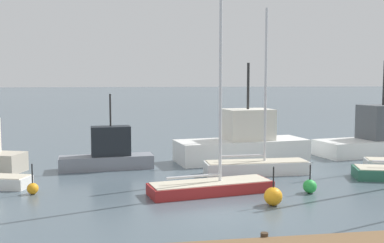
{
  "coord_description": "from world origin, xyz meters",
  "views": [
    {
      "loc": [
        -4.36,
        -17.1,
        5.34
      ],
      "look_at": [
        0.0,
        10.04,
        2.77
      ],
      "focal_mm": 42.38,
      "sensor_mm": 36.0,
      "label": 1
    }
  ],
  "objects_px": {
    "channel_buoy_2": "(33,188)",
    "channel_buoy_1": "(310,186)",
    "sailboat_1": "(211,184)",
    "fishing_boat_2": "(108,153)",
    "channel_buoy_0": "(273,196)",
    "sailboat_0": "(257,166)",
    "fishing_boat_1": "(243,143)",
    "fishing_boat_3": "(379,138)"
  },
  "relations": [
    {
      "from": "sailboat_1",
      "to": "channel_buoy_2",
      "type": "relative_size",
      "value": 6.8
    },
    {
      "from": "sailboat_0",
      "to": "channel_buoy_1",
      "type": "bearing_deg",
      "value": -74.87
    },
    {
      "from": "sailboat_0",
      "to": "sailboat_1",
      "type": "distance_m",
      "value": 5.07
    },
    {
      "from": "fishing_boat_2",
      "to": "channel_buoy_1",
      "type": "bearing_deg",
      "value": -43.16
    },
    {
      "from": "sailboat_1",
      "to": "channel_buoy_2",
      "type": "bearing_deg",
      "value": 162.0
    },
    {
      "from": "fishing_boat_2",
      "to": "sailboat_0",
      "type": "bearing_deg",
      "value": -24.42
    },
    {
      "from": "fishing_boat_3",
      "to": "sailboat_0",
      "type": "bearing_deg",
      "value": -163.8
    },
    {
      "from": "channel_buoy_0",
      "to": "fishing_boat_2",
      "type": "bearing_deg",
      "value": 127.79
    },
    {
      "from": "sailboat_1",
      "to": "channel_buoy_2",
      "type": "xyz_separation_m",
      "value": [
        -8.25,
        1.11,
        -0.15
      ]
    },
    {
      "from": "sailboat_0",
      "to": "fishing_boat_2",
      "type": "bearing_deg",
      "value": 161.03
    },
    {
      "from": "sailboat_0",
      "to": "fishing_boat_1",
      "type": "height_order",
      "value": "sailboat_0"
    },
    {
      "from": "fishing_boat_1",
      "to": "channel_buoy_2",
      "type": "bearing_deg",
      "value": -158.41
    },
    {
      "from": "fishing_boat_3",
      "to": "channel_buoy_2",
      "type": "height_order",
      "value": "fishing_boat_3"
    },
    {
      "from": "sailboat_0",
      "to": "channel_buoy_0",
      "type": "relative_size",
      "value": 5.55
    },
    {
      "from": "sailboat_1",
      "to": "channel_buoy_1",
      "type": "height_order",
      "value": "sailboat_1"
    },
    {
      "from": "fishing_boat_1",
      "to": "fishing_boat_3",
      "type": "bearing_deg",
      "value": -2.58
    },
    {
      "from": "sailboat_0",
      "to": "fishing_boat_3",
      "type": "xyz_separation_m",
      "value": [
        10.67,
        5.26,
        0.7
      ]
    },
    {
      "from": "fishing_boat_2",
      "to": "channel_buoy_0",
      "type": "height_order",
      "value": "fishing_boat_2"
    },
    {
      "from": "sailboat_0",
      "to": "fishing_boat_1",
      "type": "xyz_separation_m",
      "value": [
        0.4,
        4.24,
        0.69
      ]
    },
    {
      "from": "sailboat_1",
      "to": "channel_buoy_1",
      "type": "xyz_separation_m",
      "value": [
        4.59,
        -0.74,
        -0.1
      ]
    },
    {
      "from": "fishing_boat_1",
      "to": "channel_buoy_2",
      "type": "relative_size",
      "value": 6.22
    },
    {
      "from": "sailboat_1",
      "to": "fishing_boat_3",
      "type": "distance_m",
      "value": 16.73
    },
    {
      "from": "fishing_boat_2",
      "to": "channel_buoy_0",
      "type": "relative_size",
      "value": 3.37
    },
    {
      "from": "sailboat_0",
      "to": "sailboat_1",
      "type": "bearing_deg",
      "value": -131.75
    },
    {
      "from": "fishing_boat_1",
      "to": "channel_buoy_2",
      "type": "distance_m",
      "value": 13.9
    },
    {
      "from": "fishing_boat_1",
      "to": "fishing_boat_3",
      "type": "height_order",
      "value": "fishing_boat_3"
    },
    {
      "from": "sailboat_1",
      "to": "channel_buoy_1",
      "type": "bearing_deg",
      "value": -19.46
    },
    {
      "from": "fishing_boat_1",
      "to": "sailboat_1",
      "type": "bearing_deg",
      "value": -123.52
    },
    {
      "from": "channel_buoy_2",
      "to": "sailboat_0",
      "type": "bearing_deg",
      "value": 12.86
    },
    {
      "from": "channel_buoy_2",
      "to": "sailboat_1",
      "type": "bearing_deg",
      "value": -7.69
    },
    {
      "from": "fishing_boat_2",
      "to": "channel_buoy_0",
      "type": "distance_m",
      "value": 11.57
    },
    {
      "from": "sailboat_0",
      "to": "sailboat_1",
      "type": "xyz_separation_m",
      "value": [
        -3.39,
        -3.77,
        -0.06
      ]
    },
    {
      "from": "fishing_boat_1",
      "to": "channel_buoy_1",
      "type": "distance_m",
      "value": 8.83
    },
    {
      "from": "fishing_boat_2",
      "to": "channel_buoy_2",
      "type": "bearing_deg",
      "value": -126.38
    },
    {
      "from": "fishing_boat_3",
      "to": "channel_buoy_1",
      "type": "xyz_separation_m",
      "value": [
        -9.47,
        -9.77,
        -0.86
      ]
    },
    {
      "from": "fishing_boat_3",
      "to": "channel_buoy_2",
      "type": "xyz_separation_m",
      "value": [
        -22.31,
        -7.91,
        -0.91
      ]
    },
    {
      "from": "channel_buoy_2",
      "to": "channel_buoy_1",
      "type": "bearing_deg",
      "value": -8.22
    },
    {
      "from": "sailboat_0",
      "to": "channel_buoy_0",
      "type": "xyz_separation_m",
      "value": [
        -1.21,
        -6.25,
        -0.1
      ]
    },
    {
      "from": "sailboat_1",
      "to": "fishing_boat_2",
      "type": "height_order",
      "value": "sailboat_1"
    },
    {
      "from": "sailboat_0",
      "to": "channel_buoy_2",
      "type": "distance_m",
      "value": 11.94
    },
    {
      "from": "sailboat_0",
      "to": "channel_buoy_0",
      "type": "height_order",
      "value": "sailboat_0"
    },
    {
      "from": "sailboat_1",
      "to": "channel_buoy_0",
      "type": "bearing_deg",
      "value": -58.89
    }
  ]
}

